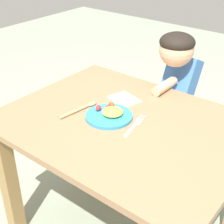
# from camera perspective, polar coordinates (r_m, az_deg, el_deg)

# --- Properties ---
(dining_table) EXTENTS (1.13, 0.87, 0.74)m
(dining_table) POSITION_cam_1_polar(r_m,az_deg,el_deg) (1.64, 2.06, -5.62)
(dining_table) COLOR #946F4D
(dining_table) RESTS_ON ground_plane
(plate) EXTENTS (0.22, 0.22, 0.05)m
(plate) POSITION_cam_1_polar(r_m,az_deg,el_deg) (1.59, -0.40, -0.44)
(plate) COLOR #308BBE
(plate) RESTS_ON dining_table
(fork) EXTENTS (0.05, 0.20, 0.01)m
(fork) POSITION_cam_1_polar(r_m,az_deg,el_deg) (1.53, 3.93, -2.29)
(fork) COLOR silver
(fork) RESTS_ON dining_table
(spoon) EXTENTS (0.05, 0.23, 0.02)m
(spoon) POSITION_cam_1_polar(r_m,az_deg,el_deg) (1.66, -5.21, 0.62)
(spoon) COLOR tan
(spoon) RESTS_ON dining_table
(person) EXTENTS (0.19, 0.39, 1.04)m
(person) POSITION_cam_1_polar(r_m,az_deg,el_deg) (2.06, 10.99, 2.20)
(person) COLOR navy
(person) RESTS_ON ground_plane
(napkin) EXTENTS (0.17, 0.15, 0.00)m
(napkin) POSITION_cam_1_polar(r_m,az_deg,el_deg) (1.75, 2.04, 2.19)
(napkin) COLOR white
(napkin) RESTS_ON dining_table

